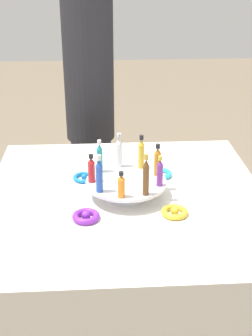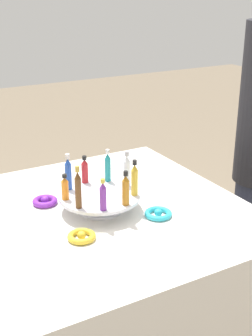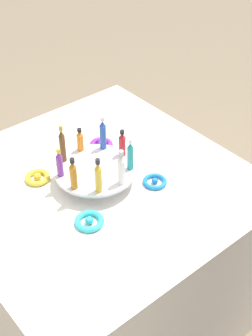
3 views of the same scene
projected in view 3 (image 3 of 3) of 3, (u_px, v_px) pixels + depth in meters
name	position (u px, v px, depth m)	size (l,w,h in m)	color
ground_plane	(103.00, 309.00, 2.22)	(12.00, 12.00, 0.00)	#756651
party_table	(100.00, 253.00, 1.97)	(1.04, 1.04, 0.79)	silver
display_stand	(95.00, 172.00, 1.70)	(0.30, 0.30, 0.06)	silver
bottle_teal	(130.00, 155.00, 1.64)	(0.02, 0.02, 0.13)	teal
bottle_red	(123.00, 144.00, 1.71)	(0.03, 0.03, 0.11)	#B21E23
bottle_blue	(103.00, 134.00, 1.74)	(0.02, 0.02, 0.14)	#234CAD
bottle_orange	(80.00, 140.00, 1.74)	(0.03, 0.03, 0.10)	orange
bottle_brown	(62.00, 145.00, 1.68)	(0.02, 0.02, 0.15)	brown
bottle_purple	(60.00, 163.00, 1.62)	(0.02, 0.02, 0.11)	#702D93
bottle_amber	(73.00, 175.00, 1.56)	(0.03, 0.03, 0.12)	#AD6B19
bottle_gold	(98.00, 177.00, 1.55)	(0.02, 0.02, 0.13)	gold
bottle_clear	(121.00, 169.00, 1.58)	(0.03, 0.03, 0.14)	silver
ribbon_bow_gold	(37.00, 177.00, 1.73)	(0.09, 0.09, 0.03)	gold
ribbon_bow_teal	(89.00, 221.00, 1.55)	(0.10, 0.10, 0.03)	#2DB7CC
ribbon_bow_blue	(155.00, 182.00, 1.71)	(0.09, 0.09, 0.02)	blue
ribbon_bow_purple	(101.00, 145.00, 1.89)	(0.09, 0.09, 0.03)	purple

